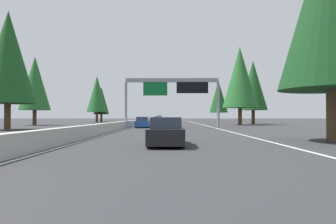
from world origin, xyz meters
name	(u,v)px	position (x,y,z in m)	size (l,w,h in m)	color
ground_plane	(145,123)	(60.00, 0.00, 0.00)	(320.00, 320.00, 0.00)	#2D2D30
median_barrier	(150,120)	(80.00, 0.30, 0.45)	(180.00, 0.56, 0.90)	#ADAAA3
shoulder_stripe_right	(193,122)	(70.00, -11.52, 0.01)	(160.00, 0.16, 0.01)	silver
shoulder_stripe_median	(149,122)	(70.00, -0.25, 0.01)	(160.00, 0.16, 0.01)	silver
sign_gantry_overhead	(173,88)	(34.76, -6.03, 5.25)	(0.50, 12.68, 6.60)	gray
sedan_near_center	(166,132)	(11.71, -5.37, 0.68)	(4.40, 1.80, 1.47)	black
sedan_far_right	(143,123)	(35.63, -1.89, 0.68)	(4.40, 1.80, 1.47)	#1E4793
sedan_mid_right	(156,120)	(73.21, -1.99, 0.68)	(4.40, 1.80, 1.47)	white
pickup_mid_center	(159,118)	(95.78, -1.87, 0.91)	(5.60, 2.00, 1.86)	slate
conifer_right_near	(240,77)	(47.85, -18.12, 8.54)	(6.18, 6.18, 14.04)	#4C3823
conifer_right_mid	(253,85)	(54.40, -22.38, 7.78)	(5.63, 5.63, 12.79)	#4C3823
conifer_right_far	(218,96)	(81.04, -19.93, 7.44)	(5.38, 5.38, 12.23)	#4C3823
conifer_left_foreground	(8,57)	(29.18, 12.95, 8.32)	(6.02, 6.02, 13.68)	#4C3823
conifer_left_near	(35,83)	(46.55, 18.09, 7.34)	(5.31, 5.31, 12.07)	#4C3823
conifer_left_mid	(97,94)	(72.98, 13.93, 7.54)	(5.46, 5.46, 12.40)	#4C3823
conifer_left_far	(101,101)	(75.70, 13.37, 5.86)	(4.25, 4.25, 9.66)	#4C3823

